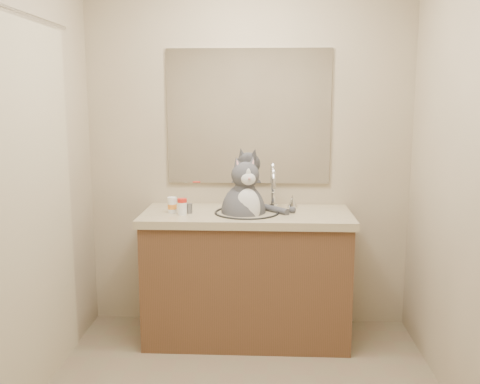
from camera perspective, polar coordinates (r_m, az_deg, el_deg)
name	(u,v)px	position (r m, az deg, el deg)	size (l,w,h in m)	color
room	(239,181)	(2.42, -0.06, 1.18)	(2.22, 2.52, 2.42)	#7E7157
vanity	(247,273)	(3.54, 0.73, -8.62)	(1.34, 0.59, 1.12)	brown
mirror	(248,117)	(3.63, 0.91, 8.02)	(1.10, 0.02, 0.90)	white
shower_curtain	(25,211)	(2.80, -21.92, -1.86)	(0.02, 1.30, 1.93)	beige
cat	(244,209)	(3.42, 0.46, -1.79)	(0.48, 0.39, 0.57)	#414246
pill_bottle_redcap	(182,207)	(3.37, -6.18, -1.55)	(0.07, 0.07, 0.10)	white
pill_bottle_orange	(172,205)	(3.44, -7.25, -1.41)	(0.07, 0.07, 0.10)	white
grey_canister	(189,208)	(3.41, -5.43, -1.75)	(0.05, 0.05, 0.06)	slate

